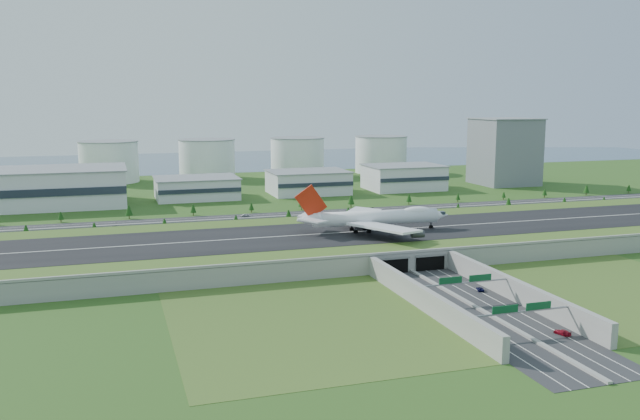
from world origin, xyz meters
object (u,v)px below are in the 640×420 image
object	(u,v)px
office_tower	(504,152)
boeing_747	(375,218)
car_2	(480,289)
car_7	(244,215)
car_1	(468,320)
fuel_tank_a	(109,162)
car_6	(510,205)
car_5	(372,208)
car_3	(562,332)
car_0	(421,290)
car_4	(116,227)

from	to	relation	value
office_tower	boeing_747	distance (m)	278.40
car_2	car_7	bearing A→B (deg)	-55.33
boeing_747	car_2	size ratio (longest dim) A/B	15.78
car_1	fuel_tank_a	bearing A→B (deg)	115.06
boeing_747	car_6	world-z (taller)	boeing_747
car_5	office_tower	bearing A→B (deg)	124.71
car_2	car_5	bearing A→B (deg)	-80.99
fuel_tank_a	car_3	bearing A→B (deg)	-73.50
car_0	car_3	world-z (taller)	car_3
car_3	car_7	bearing A→B (deg)	-94.14
car_1	car_4	distance (m)	230.56
boeing_747	car_4	bearing A→B (deg)	147.97
car_3	car_4	bearing A→B (deg)	-76.65
car_0	car_7	bearing A→B (deg)	104.86
car_2	car_4	xyz separation A→B (m)	(-131.07, 172.50, 0.06)
car_1	car_3	size ratio (longest dim) A/B	0.89
boeing_747	car_5	distance (m)	114.21
fuel_tank_a	car_6	size ratio (longest dim) A/B	9.39
fuel_tank_a	car_5	xyz separation A→B (m)	(163.79, -205.38, -16.68)
car_0	car_7	xyz separation A→B (m)	(-32.25, 182.16, 0.07)
fuel_tank_a	car_5	distance (m)	263.22
fuel_tank_a	car_7	xyz separation A→B (m)	(78.03, -207.44, -16.53)
fuel_tank_a	car_4	bearing A→B (deg)	-89.57
car_7	car_1	bearing A→B (deg)	-10.40
office_tower	car_6	distance (m)	125.72
boeing_747	car_6	bearing A→B (deg)	37.95
boeing_747	car_3	distance (m)	134.87
car_3	car_1	bearing A→B (deg)	-58.19
fuel_tank_a	car_0	world-z (taller)	fuel_tank_a
car_3	car_6	world-z (taller)	car_3
car_1	boeing_747	bearing A→B (deg)	94.12
boeing_747	car_0	xyz separation A→B (m)	(-12.41, -78.59, -13.97)
office_tower	car_2	bearing A→B (deg)	-123.85
fuel_tank_a	car_0	bearing A→B (deg)	-74.19
car_2	car_5	world-z (taller)	car_5
car_4	car_2	bearing A→B (deg)	-128.84
car_3	office_tower	bearing A→B (deg)	-136.61
boeing_747	car_4	distance (m)	151.03
office_tower	car_7	xyz separation A→B (m)	(-241.97, -92.44, -26.53)
office_tower	car_4	world-z (taller)	office_tower
car_4	car_5	bearing A→B (deg)	-70.30
fuel_tank_a	car_2	xyz separation A→B (m)	(132.73, -394.25, -16.69)
car_5	car_3	bearing A→B (deg)	-2.96
car_1	car_0	bearing A→B (deg)	99.64
car_0	car_6	size ratio (longest dim) A/B	0.86
car_3	car_7	world-z (taller)	car_7
car_2	car_4	bearing A→B (deg)	-34.43
fuel_tank_a	car_3	size ratio (longest dim) A/B	8.83
car_2	car_7	world-z (taller)	car_7
car_6	fuel_tank_a	bearing A→B (deg)	39.48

